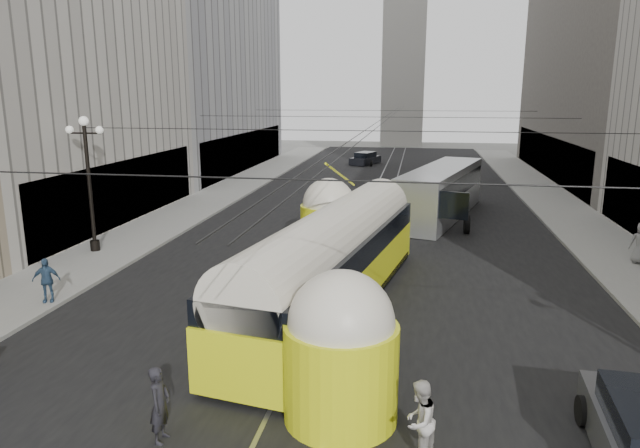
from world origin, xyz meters
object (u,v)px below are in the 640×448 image
at_px(city_bus, 442,190).
at_px(pedestrian_crossing_a, 160,405).
at_px(streetcar, 333,260).
at_px(pedestrian_crossing_b, 419,421).
at_px(pedestrian_sidewalk_left, 46,280).

relative_size(city_bus, pedestrian_crossing_a, 7.15).
xyz_separation_m(streetcar, city_bus, (4.33, 16.38, -0.11)).
xyz_separation_m(streetcar, pedestrian_crossing_a, (-2.55, -8.57, -0.93)).
bearing_deg(streetcar, pedestrian_crossing_b, -69.60).
relative_size(city_bus, pedestrian_crossing_b, 7.08).
bearing_deg(pedestrian_crossing_a, pedestrian_sidewalk_left, 44.96).
height_order(city_bus, pedestrian_crossing_a, city_bus).
relative_size(pedestrian_crossing_a, pedestrian_crossing_b, 0.99).
distance_m(streetcar, city_bus, 16.94).
distance_m(streetcar, pedestrian_crossing_a, 8.99).
relative_size(streetcar, pedestrian_crossing_a, 9.44).
bearing_deg(streetcar, city_bus, 75.19).
xyz_separation_m(pedestrian_crossing_a, pedestrian_sidewalk_left, (-7.69, 7.07, 0.08)).
bearing_deg(city_bus, pedestrian_crossing_b, -92.91).
xyz_separation_m(city_bus, pedestrian_sidewalk_left, (-14.57, -17.88, -0.74)).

